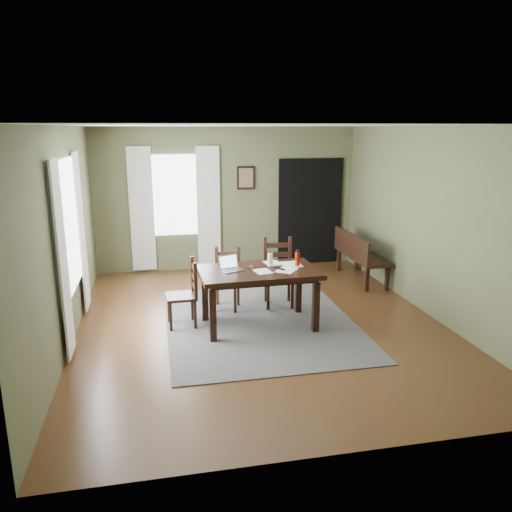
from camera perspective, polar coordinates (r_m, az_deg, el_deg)
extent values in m
cube|color=#492C16|center=(7.11, 0.49, -7.68)|extent=(5.00, 6.00, 0.01)
cube|color=#565C3C|center=(9.63, -3.25, 6.53)|extent=(5.00, 0.02, 2.70)
cube|color=#565C3C|center=(3.93, 9.74, -5.40)|extent=(5.00, 0.02, 2.70)
cube|color=#565C3C|center=(6.67, -21.01, 2.04)|extent=(0.02, 6.00, 2.70)
cube|color=#565C3C|center=(7.63, 19.23, 3.66)|extent=(0.02, 6.00, 2.70)
cube|color=white|center=(6.59, 0.54, 14.69)|extent=(5.00, 6.00, 0.02)
cube|color=#464646|center=(7.10, 0.49, -7.60)|extent=(2.60, 3.20, 0.01)
cube|color=black|center=(6.75, 0.31, -1.84)|extent=(1.63, 1.01, 0.06)
cube|color=black|center=(6.76, 0.31, -2.31)|extent=(1.45, 0.83, 0.05)
cube|color=black|center=(6.41, -4.97, -6.81)|extent=(0.09, 0.09, 0.68)
cube|color=black|center=(7.11, -5.87, -4.67)|extent=(0.09, 0.09, 0.68)
cube|color=black|center=(6.74, 6.84, -5.79)|extent=(0.09, 0.09, 0.68)
cube|color=black|center=(7.40, 4.86, -3.86)|extent=(0.09, 0.09, 0.68)
cube|color=black|center=(6.93, -8.54, -4.60)|extent=(0.42, 0.42, 0.04)
cube|color=black|center=(7.15, -9.93, -5.92)|extent=(0.04, 0.04, 0.40)
cube|color=black|center=(7.17, -7.29, -5.74)|extent=(0.04, 0.04, 0.40)
cube|color=black|center=(6.84, -9.72, -6.86)|extent=(0.04, 0.04, 0.40)
cube|color=black|center=(6.87, -6.96, -6.66)|extent=(0.04, 0.04, 0.40)
cube|color=black|center=(7.04, -7.27, -2.02)|extent=(0.05, 0.05, 0.51)
cube|color=black|center=(6.70, -6.91, -2.84)|extent=(0.05, 0.05, 0.51)
cube|color=black|center=(6.91, -7.06, -3.50)|extent=(0.04, 0.30, 0.07)
cube|color=black|center=(6.87, -7.09, -2.42)|extent=(0.04, 0.30, 0.07)
cube|color=black|center=(6.83, -7.13, -1.33)|extent=(0.04, 0.30, 0.07)
cube|color=black|center=(7.50, -3.45, -3.04)|extent=(0.50, 0.50, 0.04)
cube|color=black|center=(7.45, -4.87, -4.94)|extent=(0.05, 0.05, 0.39)
cube|color=black|center=(7.75, -4.41, -4.15)|extent=(0.05, 0.05, 0.39)
cube|color=black|center=(7.39, -2.39, -5.04)|extent=(0.05, 0.05, 0.39)
cube|color=black|center=(7.69, -2.03, -4.24)|extent=(0.05, 0.05, 0.39)
cube|color=black|center=(7.63, -4.52, -0.74)|extent=(0.05, 0.05, 0.50)
cube|color=black|center=(7.57, -1.97, -0.82)|extent=(0.05, 0.05, 0.50)
cube|color=black|center=(7.64, -3.24, -1.75)|extent=(0.29, 0.11, 0.07)
cube|color=black|center=(7.60, -3.25, -0.78)|extent=(0.29, 0.11, 0.07)
cube|color=black|center=(7.57, -3.26, 0.20)|extent=(0.29, 0.11, 0.07)
cube|color=black|center=(7.62, 2.64, -2.33)|extent=(0.50, 0.50, 0.04)
cube|color=black|center=(7.51, 1.40, -4.53)|extent=(0.05, 0.05, 0.44)
cube|color=black|center=(7.85, 1.13, -3.67)|extent=(0.05, 0.05, 0.44)
cube|color=black|center=(7.55, 4.16, -4.45)|extent=(0.05, 0.05, 0.44)
cube|color=black|center=(7.89, 3.77, -3.60)|extent=(0.05, 0.05, 0.44)
cube|color=black|center=(7.72, 1.05, 0.13)|extent=(0.05, 0.05, 0.56)
cube|color=black|center=(7.77, 3.89, 0.19)|extent=(0.05, 0.05, 0.56)
cube|color=black|center=(7.78, 2.47, -0.91)|extent=(0.33, 0.07, 0.08)
cube|color=black|center=(7.74, 2.48, 0.16)|extent=(0.33, 0.07, 0.08)
cube|color=black|center=(7.71, 2.49, 1.24)|extent=(0.33, 0.07, 0.08)
cube|color=black|center=(9.12, 12.05, 0.06)|extent=(0.49, 1.52, 0.07)
cube|color=black|center=(8.70, 14.77, -2.48)|extent=(0.07, 0.07, 0.42)
cube|color=black|center=(8.54, 12.55, -2.65)|extent=(0.07, 0.07, 0.42)
cube|color=black|center=(9.83, 11.46, -0.34)|extent=(0.07, 0.07, 0.42)
cube|color=black|center=(9.70, 9.45, -0.45)|extent=(0.07, 0.07, 0.42)
cube|color=black|center=(8.99, 10.85, 1.33)|extent=(0.05, 1.52, 0.37)
cube|color=#B7B7BC|center=(6.70, -2.76, -1.62)|extent=(0.34, 0.29, 0.01)
cube|color=#B7B7BC|center=(6.76, -3.20, -0.63)|extent=(0.29, 0.15, 0.19)
cube|color=silver|center=(6.76, -3.17, -0.64)|extent=(0.25, 0.12, 0.16)
cube|color=#3F3F42|center=(6.69, -2.72, -1.57)|extent=(0.27, 0.20, 0.00)
cube|color=#3F3F42|center=(6.79, -0.56, -1.31)|extent=(0.08, 0.11, 0.03)
cube|color=black|center=(6.76, 2.79, -1.47)|extent=(0.12, 0.17, 0.02)
cylinder|color=silver|center=(6.95, 1.64, -0.37)|extent=(0.09, 0.09, 0.16)
cylinder|color=#AC250D|center=(6.92, 4.75, -0.34)|extent=(0.08, 0.08, 0.20)
cylinder|color=black|center=(6.89, 4.77, 0.59)|extent=(0.05, 0.05, 0.03)
cube|color=white|center=(6.73, 3.51, -1.61)|extent=(0.37, 0.38, 0.00)
cube|color=white|center=(7.06, 1.91, -0.82)|extent=(0.24, 0.30, 0.00)
cube|color=white|center=(7.01, 4.04, -0.95)|extent=(0.27, 0.35, 0.00)
cube|color=white|center=(6.66, 0.77, -1.76)|extent=(0.25, 0.30, 0.00)
cube|color=white|center=(6.84, -20.58, 3.22)|extent=(0.01, 1.30, 1.70)
cube|color=white|center=(9.50, -9.25, 6.86)|extent=(1.00, 0.01, 1.50)
cube|color=silver|center=(6.09, -21.22, -0.53)|extent=(0.03, 0.48, 2.30)
cube|color=silver|center=(7.68, -19.30, 2.57)|extent=(0.03, 0.48, 2.30)
cube|color=silver|center=(9.50, -12.94, 5.16)|extent=(0.44, 0.03, 2.30)
cube|color=silver|center=(9.55, -5.45, 5.51)|extent=(0.44, 0.03, 2.30)
cube|color=black|center=(9.61, -1.17, 8.94)|extent=(0.34, 0.03, 0.44)
cube|color=brown|center=(9.60, -1.15, 8.93)|extent=(0.27, 0.01, 0.36)
cube|color=black|center=(10.02, 6.21, 5.04)|extent=(1.30, 0.03, 2.10)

